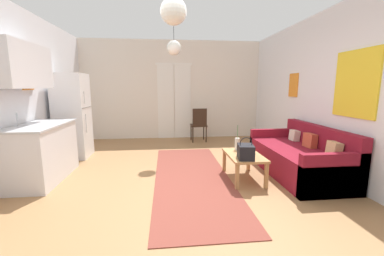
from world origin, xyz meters
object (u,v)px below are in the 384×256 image
Objects in this scene: handbag at (246,152)px; refrigerator at (73,116)px; couch at (301,158)px; bamboo_vase at (237,144)px; accent_chair at (199,123)px; pendant_lamp_near at (173,11)px; pendant_lamp_far at (174,48)px; coffee_table at (244,158)px.

refrigerator reaches higher than handbag.
couch is 1.19m from handbag.
accent_chair reaches higher than bamboo_vase.
pendant_lamp_near is 2.50m from pendant_lamp_far.
pendant_lamp_far is at bearing 59.07° from accent_chair.
accent_chair reaches higher than handbag.
refrigerator is (-3.15, 1.62, 0.51)m from coffee_table.
refrigerator is (-3.09, 1.86, 0.34)m from handbag.
handbag is at bearing -31.05° from refrigerator.
pendant_lamp_near is at bearing -92.02° from pendant_lamp_far.
bamboo_vase is 0.65× the size of pendant_lamp_far.
refrigerator reaches higher than bamboo_vase.
handbag is 2.14m from pendant_lamp_near.
couch reaches higher than handbag.
handbag is at bearing -102.96° from coffee_table.
accent_chair is at bearing 95.48° from handbag.
refrigerator is 2.66× the size of pendant_lamp_far.
pendant_lamp_far is (0.09, 2.49, 0.02)m from pendant_lamp_near.
accent_chair is (-0.31, 2.50, -0.02)m from bamboo_vase.
accent_chair reaches higher than coffee_table.
pendant_lamp_near reaches higher than couch.
couch is 3.13m from pendant_lamp_near.
bamboo_vase is at bearing 49.16° from pendant_lamp_near.
accent_chair is at bearing 97.11° from coffee_table.
handbag is at bearing 93.26° from accent_chair.
pendant_lamp_far reaches higher than bamboo_vase.
accent_chair is 1.39× the size of pendant_lamp_far.
pendant_lamp_near is (-2.17, -1.14, 1.94)m from couch.
couch is 2.15× the size of accent_chair.
couch is 1.06m from coffee_table.
bamboo_vase is 0.24× the size of refrigerator.
pendant_lamp_near reaches higher than handbag.
handbag is 0.50× the size of pendant_lamp_near.
accent_chair is at bearing 78.27° from pendant_lamp_near.
handbag is at bearing 35.17° from pendant_lamp_near.
couch is 2.97m from accent_chair.
bamboo_vase is 0.47× the size of accent_chair.
couch is at bearing 27.66° from pendant_lamp_near.
coffee_table is at bearing -27.17° from refrigerator.
coffee_table is at bearing -82.66° from bamboo_vase.
coffee_table is 2.39m from pendant_lamp_near.
handbag is (-0.06, -0.24, 0.17)m from coffee_table.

